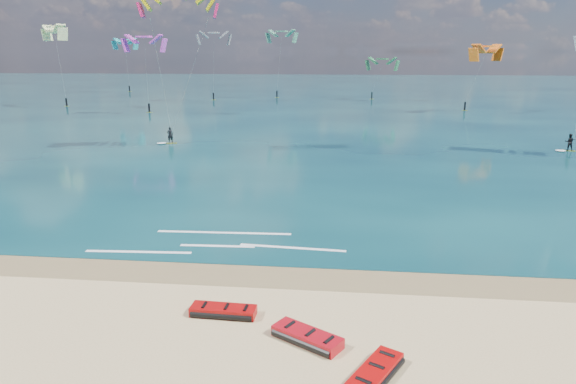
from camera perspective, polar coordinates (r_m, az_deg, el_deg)
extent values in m
plane|color=tan|center=(58.40, -0.91, 6.09)|extent=(320.00, 320.00, 0.00)
cube|color=olive|center=(23.34, -11.89, -8.70)|extent=(320.00, 2.40, 0.01)
cube|color=#092A35|center=(121.79, 2.73, 10.91)|extent=(320.00, 200.00, 0.04)
cube|color=yellow|center=(55.67, -12.91, 5.32)|extent=(1.35, 0.74, 0.06)
imported|color=black|center=(55.53, -12.96, 6.20)|extent=(0.74, 0.65, 1.70)
cylinder|color=black|center=(55.13, -12.79, 6.41)|extent=(0.51, 0.18, 0.04)
cube|color=#B5E021|center=(57.12, 28.68, 4.07)|extent=(1.34, 0.84, 0.06)
imported|color=black|center=(56.99, 28.79, 4.89)|extent=(0.90, 0.77, 1.63)
cylinder|color=black|center=(56.80, 29.20, 5.10)|extent=(0.50, 0.22, 0.04)
cube|color=white|center=(25.95, -16.28, -6.40)|extent=(5.17, 0.52, 0.01)
cube|color=white|center=(25.88, -7.83, -5.95)|extent=(3.74, 0.39, 0.01)
cube|color=white|center=(27.67, -7.13, -4.50)|extent=(7.19, 0.50, 0.01)
cube|color=white|center=(25.41, 0.50, -6.21)|extent=(5.29, 0.62, 0.01)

